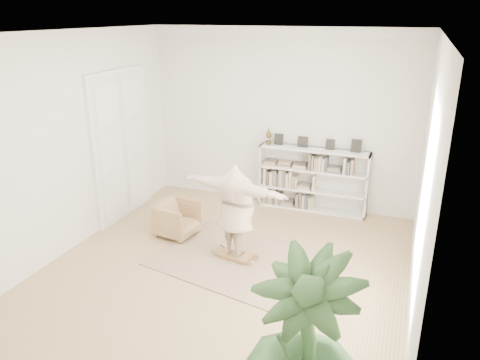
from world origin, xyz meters
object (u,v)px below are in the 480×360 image
(rocker_board, at_px, (236,255))
(bookshelf, at_px, (312,180))
(houseplant, at_px, (302,348))
(person, at_px, (236,209))
(armchair, at_px, (177,219))

(rocker_board, bearing_deg, bookshelf, 85.63)
(bookshelf, xyz_separation_m, houseplant, (1.07, -5.37, 0.31))
(person, bearing_deg, houseplant, 133.01)
(bookshelf, relative_size, person, 1.16)
(rocker_board, bearing_deg, person, -52.00)
(armchair, xyz_separation_m, rocker_board, (1.31, -0.44, -0.24))
(armchair, xyz_separation_m, person, (1.31, -0.44, 0.59))
(armchair, height_order, houseplant, houseplant)
(armchair, distance_m, houseplant, 4.58)
(bookshelf, height_order, person, person)
(rocker_board, distance_m, houseplant, 3.50)
(person, height_order, houseplant, houseplant)
(armchair, bearing_deg, rocker_board, -99.97)
(armchair, xyz_separation_m, houseplant, (3.09, -3.33, 0.63))
(bookshelf, distance_m, rocker_board, 2.64)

